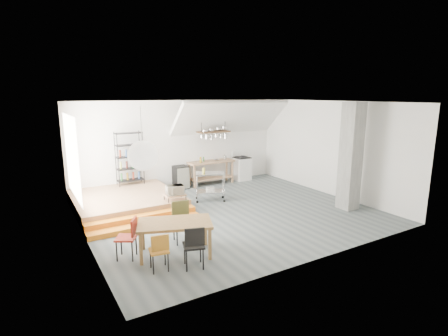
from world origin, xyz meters
TOP-DOWN VIEW (x-y plane):
  - floor at (0.00, 0.00)m, footprint 8.00×8.00m
  - wall_back at (0.00, 3.50)m, footprint 8.00×0.04m
  - wall_left at (-4.00, 0.00)m, footprint 0.04×7.00m
  - wall_right at (4.00, 0.00)m, footprint 0.04×7.00m
  - ceiling at (0.00, 0.00)m, footprint 8.00×7.00m
  - slope_ceiling at (1.80, 2.90)m, footprint 4.40×1.44m
  - window_pane at (-3.98, 1.50)m, footprint 0.02×2.50m
  - platform at (-2.50, 2.00)m, footprint 3.00×3.00m
  - step_lower at (-2.50, 0.05)m, footprint 3.00×0.35m
  - step_upper at (-2.50, 0.40)m, footprint 3.00×0.35m
  - concrete_column at (3.30, -1.50)m, footprint 0.50×0.50m
  - kitchen_counter at (1.10, 3.15)m, footprint 1.80×0.60m
  - stove at (2.50, 3.16)m, footprint 0.60×0.60m
  - pot_rack at (1.13, 2.92)m, footprint 1.20×0.50m
  - wire_shelving at (-2.00, 3.20)m, footprint 0.88×0.38m
  - microwave_shelf at (-1.40, 0.75)m, footprint 0.60×0.40m
  - paper_lantern at (-3.01, -1.55)m, footprint 0.60×0.60m
  - dining_table at (-2.45, -1.76)m, footprint 1.77×1.37m
  - chair_mustard at (-3.00, -2.30)m, footprint 0.41×0.41m
  - chair_black at (-2.37, -2.54)m, footprint 0.52×0.52m
  - chair_olive at (-2.03, -1.15)m, footprint 0.51×0.51m
  - chair_red at (-3.35, -1.43)m, footprint 0.56×0.56m
  - rolling_cart at (0.06, 1.30)m, footprint 1.06×0.86m
  - mini_fridge at (-0.15, 3.20)m, footprint 0.49×0.49m
  - microwave at (-1.40, 0.75)m, footprint 0.52×0.39m
  - bowl at (1.31, 3.10)m, footprint 0.25×0.25m

SIDE VIEW (x-z plane):
  - floor at x=0.00m, z-range 0.00..0.00m
  - step_lower at x=-2.50m, z-range 0.00..0.13m
  - step_upper at x=-2.50m, z-range 0.00..0.27m
  - platform at x=-2.50m, z-range 0.00..0.40m
  - mini_fridge at x=-0.15m, z-range 0.00..0.84m
  - chair_mustard at x=-3.00m, z-range 0.08..0.87m
  - stove at x=2.50m, z-range -0.11..1.07m
  - chair_red at x=-3.35m, z-range 0.09..0.97m
  - chair_black at x=-2.37m, z-range 0.09..0.99m
  - microwave_shelf at x=-1.40m, z-range 0.46..0.63m
  - chair_olive at x=-2.03m, z-range 0.09..1.04m
  - rolling_cart at x=0.06m, z-range 0.14..1.07m
  - kitchen_counter at x=1.10m, z-range 0.17..1.08m
  - dining_table at x=-2.45m, z-range 0.29..1.03m
  - microwave at x=-1.40m, z-range 0.56..0.84m
  - bowl at x=1.31m, z-range 0.91..0.96m
  - wire_shelving at x=-2.00m, z-range 0.43..2.23m
  - wall_back at x=0.00m, z-range 0.00..3.20m
  - wall_left at x=-4.00m, z-range 0.00..3.20m
  - wall_right at x=4.00m, z-range 0.00..3.20m
  - concrete_column at x=3.30m, z-range 0.00..3.20m
  - window_pane at x=-3.98m, z-range 0.70..2.90m
  - pot_rack at x=1.13m, z-range 1.26..2.69m
  - paper_lantern at x=-3.01m, z-range 1.90..2.50m
  - slope_ceiling at x=1.80m, z-range 1.89..3.21m
  - ceiling at x=0.00m, z-range 3.19..3.21m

